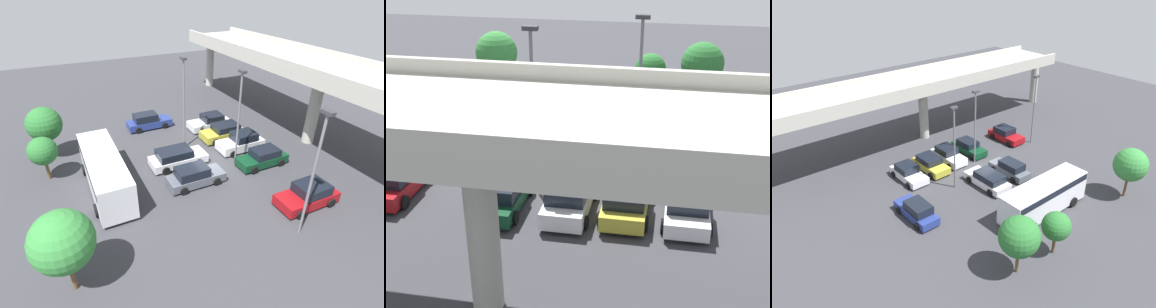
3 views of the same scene
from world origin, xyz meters
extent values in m
plane|color=#38383D|center=(0.00, 0.00, 0.00)|extent=(86.79, 86.79, 0.00)
cube|color=#ADAAA0|center=(0.00, 11.16, 7.01)|extent=(40.50, 6.70, 0.90)
cube|color=#ADAAA0|center=(0.00, 7.96, 7.74)|extent=(40.50, 0.30, 0.55)
cube|color=#ADAAA0|center=(0.00, 14.35, 7.74)|extent=(40.50, 0.30, 0.55)
cylinder|color=#ADAAA0|center=(-20.25, 11.16, 3.28)|extent=(1.11, 1.11, 6.56)
cylinder|color=#ADAAA0|center=(0.00, 11.16, 3.28)|extent=(1.11, 1.11, 6.56)
cube|color=navy|center=(-9.79, -1.87, 0.53)|extent=(1.75, 4.66, 0.70)
cube|color=black|center=(-9.79, -2.26, 1.26)|extent=(1.61, 2.37, 0.76)
cylinder|color=black|center=(-10.69, -0.43, 0.32)|extent=(0.22, 0.64, 0.64)
cylinder|color=black|center=(-8.89, -0.43, 0.32)|extent=(0.22, 0.64, 0.64)
cylinder|color=black|center=(-10.69, -3.32, 0.32)|extent=(0.22, 0.64, 0.64)
cylinder|color=black|center=(-8.89, -3.32, 0.32)|extent=(0.22, 0.64, 0.64)
cube|color=silver|center=(-6.90, 3.85, 0.52)|extent=(1.94, 4.47, 0.69)
cube|color=black|center=(-6.90, 4.19, 1.20)|extent=(1.79, 2.11, 0.66)
cylinder|color=black|center=(-5.91, 2.46, 0.32)|extent=(0.22, 0.64, 0.64)
cylinder|color=black|center=(-7.90, 2.46, 0.32)|extent=(0.22, 0.64, 0.64)
cylinder|color=black|center=(-5.91, 5.23, 0.32)|extent=(0.22, 0.64, 0.64)
cylinder|color=black|center=(-7.90, 5.23, 0.32)|extent=(0.22, 0.64, 0.64)
cube|color=gold|center=(-4.14, 3.89, 0.55)|extent=(1.97, 4.35, 0.72)
cube|color=black|center=(-4.14, 4.20, 1.22)|extent=(1.81, 2.49, 0.62)
cylinder|color=black|center=(-3.14, 2.55, 0.35)|extent=(0.22, 0.70, 0.70)
cylinder|color=black|center=(-5.15, 2.55, 0.35)|extent=(0.22, 0.70, 0.70)
cylinder|color=black|center=(-3.14, 5.24, 0.35)|extent=(0.22, 0.70, 0.70)
cylinder|color=black|center=(-5.15, 5.24, 0.35)|extent=(0.22, 0.70, 0.70)
cube|color=silver|center=(-1.54, 4.23, 0.56)|extent=(1.90, 4.32, 0.79)
cube|color=black|center=(-1.54, 4.58, 1.32)|extent=(1.75, 2.17, 0.72)
cylinder|color=black|center=(-0.57, 2.89, 0.31)|extent=(0.22, 0.62, 0.62)
cylinder|color=black|center=(-2.52, 2.89, 0.31)|extent=(0.22, 0.62, 0.62)
cylinder|color=black|center=(-0.57, 5.57, 0.31)|extent=(0.22, 0.62, 0.62)
cylinder|color=black|center=(-2.52, 5.57, 0.31)|extent=(0.22, 0.62, 0.62)
cube|color=#0C381E|center=(1.54, 4.41, 0.52)|extent=(1.75, 4.42, 0.68)
cube|color=black|center=(1.54, 4.64, 1.18)|extent=(1.61, 2.31, 0.64)
cylinder|color=black|center=(2.44, 3.04, 0.32)|extent=(0.22, 0.63, 0.63)
cylinder|color=black|center=(0.64, 3.04, 0.32)|extent=(0.22, 0.63, 0.63)
cylinder|color=black|center=(2.44, 5.78, 0.32)|extent=(0.22, 0.63, 0.63)
cylinder|color=black|center=(0.64, 5.78, 0.32)|extent=(0.22, 0.63, 0.63)
cube|color=maroon|center=(7.18, 4.02, 0.55)|extent=(1.97, 4.47, 0.73)
cube|color=black|center=(7.18, 4.36, 1.27)|extent=(1.81, 2.22, 0.72)
cylinder|color=black|center=(8.18, 2.63, 0.33)|extent=(0.22, 0.67, 0.67)
cylinder|color=black|center=(6.17, 2.63, 0.33)|extent=(0.22, 0.67, 0.67)
cylinder|color=black|center=(8.18, 5.41, 0.33)|extent=(0.22, 0.67, 0.67)
cylinder|color=black|center=(6.17, 5.41, 0.33)|extent=(0.22, 0.67, 0.67)
cube|color=silver|center=(-1.61, -2.03, 0.52)|extent=(2.00, 4.87, 0.67)
cube|color=black|center=(-1.61, -2.39, 1.19)|extent=(1.84, 2.89, 0.66)
cylinder|color=black|center=(-2.63, -0.52, 0.34)|extent=(0.22, 0.68, 0.68)
cylinder|color=black|center=(-0.59, -0.52, 0.34)|extent=(0.22, 0.68, 0.68)
cylinder|color=black|center=(-2.63, -3.54, 0.34)|extent=(0.22, 0.68, 0.68)
cylinder|color=black|center=(-0.59, -3.54, 0.34)|extent=(0.22, 0.68, 0.68)
cube|color=#515660|center=(1.60, -1.92, 0.51)|extent=(1.71, 4.51, 0.68)
cube|color=black|center=(1.60, -2.25, 1.21)|extent=(1.58, 2.47, 0.72)
cylinder|color=black|center=(0.72, -0.52, 0.32)|extent=(0.22, 0.63, 0.63)
cylinder|color=black|center=(2.48, -0.52, 0.32)|extent=(0.22, 0.63, 0.63)
cylinder|color=black|center=(0.72, -3.32, 0.32)|extent=(0.22, 0.63, 0.63)
cylinder|color=black|center=(2.48, -3.32, 0.32)|extent=(0.22, 0.63, 0.63)
cube|color=silver|center=(-0.75, -8.32, 1.59)|extent=(8.92, 2.44, 2.67)
cube|color=black|center=(-0.75, -8.32, 2.55)|extent=(8.74, 2.49, 0.59)
cylinder|color=black|center=(2.02, -7.08, 0.46)|extent=(0.93, 0.29, 0.93)
cylinder|color=black|center=(2.02, -9.56, 0.46)|extent=(0.93, 0.29, 0.93)
cylinder|color=black|center=(-3.51, -7.08, 0.46)|extent=(0.93, 0.29, 0.93)
cylinder|color=black|center=(-3.51, -9.56, 0.46)|extent=(0.93, 0.29, 0.93)
cylinder|color=slate|center=(-4.23, -0.25, 4.09)|extent=(0.16, 0.16, 8.18)
cube|color=#333338|center=(-4.23, -0.25, 8.28)|extent=(0.70, 0.35, 0.20)
cylinder|color=slate|center=(0.58, 2.33, 3.99)|extent=(0.16, 0.16, 7.97)
cube|color=#333338|center=(0.58, 2.33, 8.07)|extent=(0.70, 0.35, 0.20)
cylinder|color=slate|center=(9.11, 1.68, 4.03)|extent=(0.16, 0.16, 8.06)
cube|color=#333338|center=(9.11, 1.68, 8.16)|extent=(0.70, 0.35, 0.20)
cylinder|color=brown|center=(-7.74, -11.78, 0.97)|extent=(0.24, 0.24, 1.95)
sphere|color=#286B2D|center=(-7.74, -11.78, 3.21)|extent=(2.96, 2.96, 2.96)
cylinder|color=brown|center=(-4.16, -12.20, 0.79)|extent=(0.24, 0.24, 1.59)
sphere|color=#286B2D|center=(-4.16, -12.20, 2.53)|extent=(2.22, 2.22, 2.22)
cylinder|color=brown|center=(7.13, -11.62, 1.03)|extent=(0.24, 0.24, 2.05)
sphere|color=#337F38|center=(7.13, -11.62, 3.36)|extent=(3.08, 3.08, 3.08)
camera|label=1|loc=(18.69, -10.48, 13.90)|focal=28.00mm
camera|label=2|loc=(-5.91, 25.48, 12.78)|focal=50.00mm
camera|label=3|loc=(-23.30, -24.63, 20.13)|focal=35.00mm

